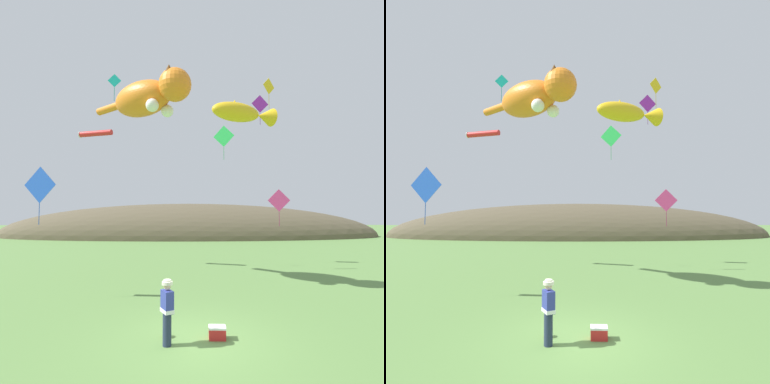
% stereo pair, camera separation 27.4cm
% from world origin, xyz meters
% --- Properties ---
extents(ground_plane, '(120.00, 120.00, 0.00)m').
position_xyz_m(ground_plane, '(0.00, 0.00, 0.00)').
color(ground_plane, '#5B8442').
extents(distant_hill_ridge, '(51.34, 12.74, 8.81)m').
position_xyz_m(distant_hill_ridge, '(0.00, 31.96, 0.00)').
color(distant_hill_ridge, brown).
rests_on(distant_hill_ridge, ground).
extents(festival_attendant, '(0.42, 0.49, 1.77)m').
position_xyz_m(festival_attendant, '(-0.76, -0.24, 0.95)').
color(festival_attendant, '#232D47').
rests_on(festival_attendant, ground).
extents(kite_spool, '(0.15, 0.22, 0.22)m').
position_xyz_m(kite_spool, '(-0.83, 0.31, 0.11)').
color(kite_spool, olive).
rests_on(kite_spool, ground).
extents(picnic_cooler, '(0.50, 0.34, 0.36)m').
position_xyz_m(picnic_cooler, '(0.66, 0.16, 0.18)').
color(picnic_cooler, red).
rests_on(picnic_cooler, ground).
extents(kite_giant_cat, '(5.71, 4.83, 2.11)m').
position_xyz_m(kite_giant_cat, '(-2.20, 6.69, 9.52)').
color(kite_giant_cat, orange).
extents(kite_fish_windsock, '(3.32, 2.08, 1.00)m').
position_xyz_m(kite_fish_windsock, '(2.34, 4.85, 8.11)').
color(kite_fish_windsock, gold).
extents(kite_tube_streamer, '(2.40, 1.07, 0.44)m').
position_xyz_m(kite_tube_streamer, '(-6.27, 10.97, 8.68)').
color(kite_tube_streamer, red).
extents(kite_diamond_teal, '(0.87, 0.06, 1.77)m').
position_xyz_m(kite_diamond_teal, '(-4.87, 10.24, 11.91)').
color(kite_diamond_teal, '#19BFBF').
extents(kite_diamond_violet, '(1.29, 0.27, 2.22)m').
position_xyz_m(kite_diamond_violet, '(5.14, 12.83, 11.38)').
color(kite_diamond_violet, purple).
extents(kite_diamond_green, '(1.37, 0.59, 2.38)m').
position_xyz_m(kite_diamond_green, '(2.32, 11.68, 8.69)').
color(kite_diamond_green, green).
extents(kite_diamond_gold, '(0.85, 0.59, 1.92)m').
position_xyz_m(kite_diamond_gold, '(4.80, 9.27, 11.21)').
color(kite_diamond_gold, yellow).
extents(kite_diamond_blue, '(1.51, 0.40, 2.45)m').
position_xyz_m(kite_diamond_blue, '(-6.43, 4.12, 4.72)').
color(kite_diamond_blue, blue).
extents(kite_diamond_pink, '(1.38, 0.08, 2.28)m').
position_xyz_m(kite_diamond_pink, '(5.45, 9.70, 4.22)').
color(kite_diamond_pink, '#E53F8C').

